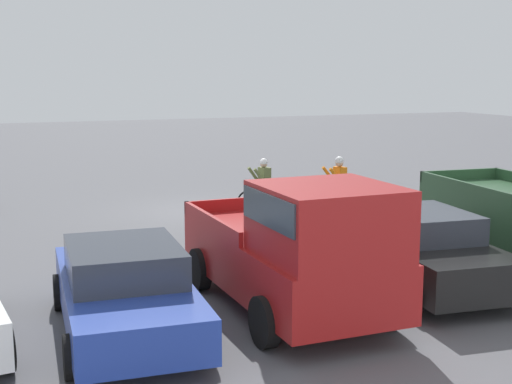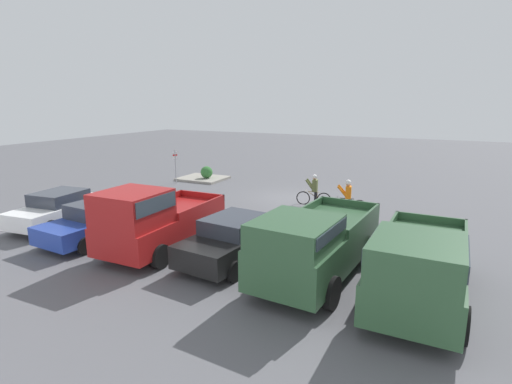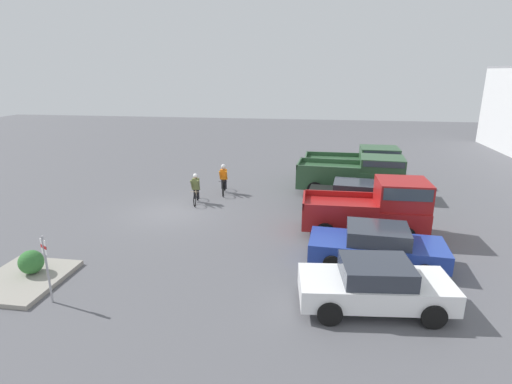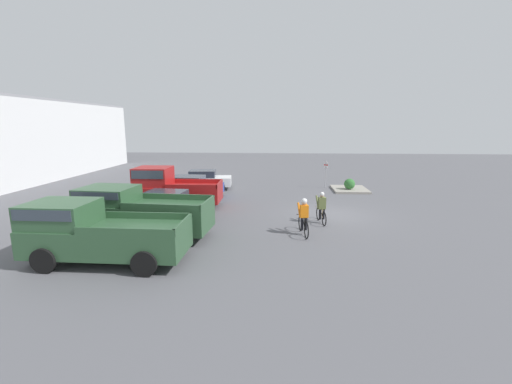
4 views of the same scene
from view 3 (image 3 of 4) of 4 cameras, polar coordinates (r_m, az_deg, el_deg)
name	(u,v)px [view 3 (image 3 of 4)]	position (r m, az deg, el deg)	size (l,w,h in m)	color
ground_plane	(171,212)	(19.67, -11.99, -2.85)	(80.00, 80.00, 0.00)	#56565B
pickup_truck_0	(358,164)	(25.11, 14.41, 3.96)	(2.36, 5.52, 2.16)	#2D5133
pickup_truck_1	(356,174)	(22.34, 14.14, 2.44)	(2.62, 5.71, 2.17)	#2D5133
sedan_0	(354,197)	(19.76, 13.80, -0.64)	(2.31, 4.47, 1.46)	black
pickup_truck_2	(377,207)	(17.06, 16.84, -2.06)	(2.35, 4.97, 2.35)	maroon
sedan_1	(376,246)	(14.59, 16.83, -7.36)	(2.24, 4.70, 1.41)	#233D9E
sedan_2	(375,285)	(12.03, 16.62, -12.62)	(2.26, 4.39, 1.44)	white
cyclist_0	(196,188)	(20.63, -8.59, 0.53)	(1.72, 0.52, 1.58)	black
cyclist_1	(224,179)	(22.12, -4.64, 1.92)	(1.90, 0.52, 1.66)	black
fire_lane_sign	(46,263)	(13.01, -27.78, -8.94)	(0.17, 0.27, 2.10)	#9E9EA3
curb_island	(23,280)	(15.13, -30.38, -10.80)	(2.90, 2.49, 0.15)	gray
shrub	(31,262)	(15.13, -29.46, -8.70)	(0.78, 0.78, 0.78)	#337033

